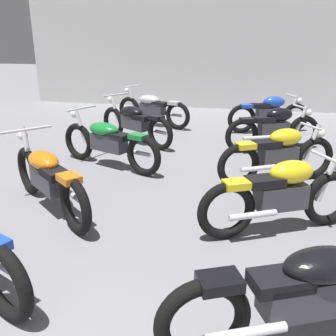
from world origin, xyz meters
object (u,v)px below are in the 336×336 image
object	(u,v)px
motorcycle_left_row_3	(108,141)
motorcycle_right_row_5	(269,113)
motorcycle_right_row_4	(274,128)
motorcycle_left_row_2	(48,177)
motorcycle_right_row_1	(309,291)
motorcycle_right_row_2	(282,194)
motorcycle_left_row_5	(152,108)
motorcycle_right_row_3	(279,154)
motorcycle_left_row_4	(135,122)

from	to	relation	value
motorcycle_left_row_3	motorcycle_right_row_5	world-z (taller)	motorcycle_left_row_3
motorcycle_left_row_3	motorcycle_right_row_4	distance (m)	3.24
motorcycle_left_row_2	motorcycle_right_row_1	distance (m)	3.34
motorcycle_left_row_2	motorcycle_right_row_1	xyz separation A→B (m)	(2.93, -1.60, 0.00)
motorcycle_right_row_2	motorcycle_left_row_5	bearing A→B (deg)	120.16
motorcycle_right_row_3	motorcycle_right_row_2	bearing A→B (deg)	-91.48
motorcycle_left_row_3	motorcycle_left_row_5	bearing A→B (deg)	92.29
motorcycle_right_row_4	motorcycle_left_row_3	bearing A→B (deg)	-149.16
motorcycle_right_row_4	motorcycle_left_row_5	bearing A→B (deg)	151.15
motorcycle_left_row_4	motorcycle_left_row_5	bearing A→B (deg)	92.76
motorcycle_left_row_5	motorcycle_right_row_3	distance (m)	4.46
motorcycle_right_row_3	motorcycle_right_row_4	distance (m)	1.78
motorcycle_right_row_2	motorcycle_left_row_2	bearing A→B (deg)	-178.12
motorcycle_left_row_2	motorcycle_left_row_5	bearing A→B (deg)	90.41
motorcycle_left_row_4	motorcycle_right_row_5	world-z (taller)	motorcycle_left_row_4
motorcycle_right_row_4	motorcycle_right_row_5	size ratio (longest dim) A/B	0.97
motorcycle_left_row_3	motorcycle_right_row_3	bearing A→B (deg)	-2.42
motorcycle_right_row_5	motorcycle_right_row_4	bearing A→B (deg)	-88.04
motorcycle_left_row_3	motorcycle_right_row_4	world-z (taller)	motorcycle_left_row_3
motorcycle_right_row_3	motorcycle_left_row_5	bearing A→B (deg)	130.79
motorcycle_left_row_5	motorcycle_left_row_4	bearing A→B (deg)	-87.24
motorcycle_left_row_5	motorcycle_right_row_5	distance (m)	2.86
motorcycle_right_row_1	motorcycle_right_row_5	size ratio (longest dim) A/B	1.06
motorcycle_right_row_5	motorcycle_right_row_3	bearing A→B (deg)	-88.96
motorcycle_right_row_2	motorcycle_right_row_4	distance (m)	3.35
motorcycle_left_row_3	motorcycle_right_row_5	size ratio (longest dim) A/B	1.09
motorcycle_right_row_4	motorcycle_right_row_5	xyz separation A→B (m)	(-0.05, 1.55, 0.00)
motorcycle_left_row_5	motorcycle_right_row_5	xyz separation A→B (m)	(2.86, -0.05, 0.01)
motorcycle_left_row_4	motorcycle_right_row_5	bearing A→B (deg)	30.00
motorcycle_left_row_3	motorcycle_right_row_2	distance (m)	3.22
motorcycle_right_row_1	motorcycle_right_row_3	xyz separation A→B (m)	(-0.05, 3.26, 0.01)
motorcycle_left_row_3	motorcycle_right_row_5	bearing A→B (deg)	49.64
motorcycle_right_row_1	motorcycle_right_row_4	distance (m)	5.04
motorcycle_right_row_1	motorcycle_left_row_2	bearing A→B (deg)	151.43
motorcycle_left_row_3	motorcycle_left_row_2	bearing A→B (deg)	-93.03
motorcycle_right_row_2	motorcycle_right_row_4	world-z (taller)	same
motorcycle_left_row_4	motorcycle_right_row_4	bearing A→B (deg)	1.10
motorcycle_left_row_5	motorcycle_left_row_2	bearing A→B (deg)	-89.59
motorcycle_left_row_5	motorcycle_right_row_1	xyz separation A→B (m)	(2.97, -6.64, 0.00)
motorcycle_left_row_3	motorcycle_right_row_3	world-z (taller)	motorcycle_left_row_3
motorcycle_left_row_4	motorcycle_left_row_2	bearing A→B (deg)	-90.75
motorcycle_left_row_3	motorcycle_right_row_3	distance (m)	2.79
motorcycle_right_row_2	motorcycle_right_row_3	distance (m)	1.57
motorcycle_left_row_4	motorcycle_left_row_3	bearing A→B (deg)	-88.20
motorcycle_left_row_3	motorcycle_right_row_4	bearing A→B (deg)	30.84
motorcycle_left_row_4	motorcycle_right_row_4	distance (m)	2.83
motorcycle_left_row_2	motorcycle_left_row_3	world-z (taller)	same
motorcycle_left_row_2	motorcycle_right_row_4	world-z (taller)	motorcycle_left_row_2
motorcycle_right_row_2	motorcycle_right_row_5	xyz separation A→B (m)	(-0.02, 4.90, 0.00)
motorcycle_right_row_4	motorcycle_left_row_4	bearing A→B (deg)	-178.90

